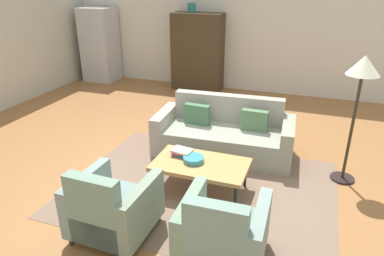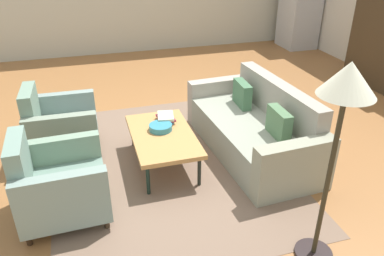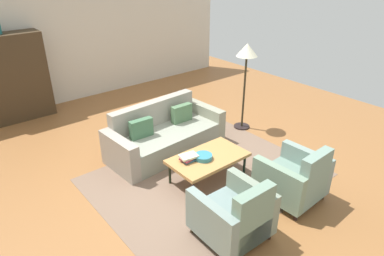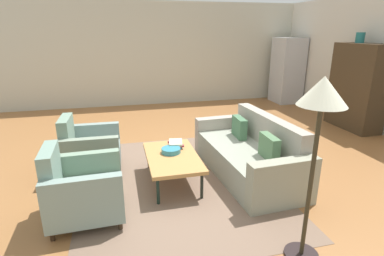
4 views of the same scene
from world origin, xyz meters
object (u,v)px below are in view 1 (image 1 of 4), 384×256
Objects in this scene: couch at (224,135)px; armchair_left at (111,210)px; armchair_right at (222,236)px; vase_tall at (192,8)px; coffee_table at (201,165)px; book_stack at (182,152)px; fruit_bowl at (194,159)px; cabinet at (198,52)px; refrigerator at (100,45)px; floor_lamp at (362,78)px.

couch is 2.44× the size of armchair_left.
vase_tall reaches higher than armchair_right.
vase_tall is (-1.67, 4.28, 1.54)m from coffee_table.
armchair_right is 1.56m from book_stack.
vase_tall is at bearing 110.22° from fruit_bowl.
armchair_left reaches higher than fruit_bowl.
refrigerator is (-2.64, -0.10, 0.03)m from cabinet.
coffee_table is 1.31m from armchair_right.
coffee_table is 0.67× the size of cabinet.
armchair_right is (0.60, -1.17, -0.03)m from coffee_table.
armchair_left is 5.56m from cabinet.
refrigerator is (-4.17, 4.18, 0.55)m from coffee_table.
fruit_bowl is 2.31m from floor_lamp.
cabinet reaches higher than coffee_table.
armchair_left is at bearing -138.52° from floor_lamp.
floor_lamp reaches higher than fruit_bowl.
couch is 1.20m from fruit_bowl.
refrigerator is (-3.87, 4.07, 0.47)m from book_stack.
vase_tall is (-1.38, 4.17, 1.45)m from book_stack.
refrigerator is at bearing 134.24° from fruit_bowl.
fruit_bowl is at bearing -27.97° from book_stack.
armchair_left is 0.51× the size of floor_lamp.
armchair_right is 3.01× the size of book_stack.
book_stack is at bearing -73.65° from cabinet.
fruit_bowl is (-0.09, -1.19, 0.15)m from couch.
vase_tall is (-2.28, 5.45, 1.56)m from armchair_right.
couch is at bearing 77.01° from armchair_left.
refrigerator is (-4.16, 2.99, 0.64)m from couch.
coffee_table is at bearing -45.08° from refrigerator.
couch is 2.43m from armchair_right.
fruit_bowl is 0.15× the size of refrigerator.
couch is 3.50m from cabinet.
book_stack is at bearing 160.30° from coffee_table.
floor_lamp reaches higher than armchair_left.
floor_lamp is at bearing 59.15° from armchair_right.
cabinet is at bearing 134.36° from floor_lamp.
armchair_left is at bearing 178.19° from armchair_right.
coffee_table is 0.70× the size of floor_lamp.
couch is 2.13m from floor_lamp.
armchair_right is at bearing -119.04° from floor_lamp.
couch is at bearing -61.66° from vase_tall.
coffee_table is (0.01, -1.19, 0.08)m from couch.
cabinet reaches higher than fruit_bowl.
armchair_left and armchair_right have the same top height.
vase_tall is (-0.15, -0.00, 1.01)m from cabinet.
refrigerator reaches higher than armchair_left.
fruit_bowl is 0.92× the size of book_stack.
armchair_left is 1.31m from book_stack.
couch is at bearing 102.67° from armchair_right.
armchair_right is at bearing 1.23° from armchair_left.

